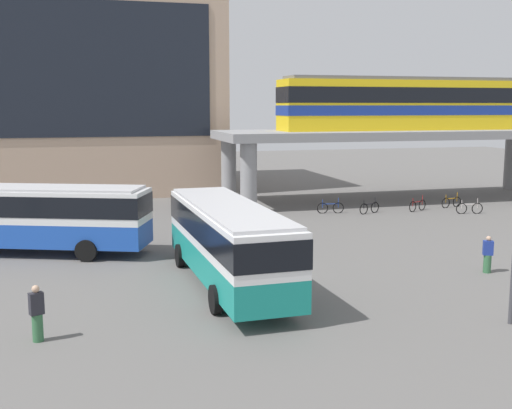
{
  "coord_description": "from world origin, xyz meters",
  "views": [
    {
      "loc": [
        -6.74,
        -24.62,
        6.95
      ],
      "look_at": [
        1.24,
        4.64,
        2.2
      ],
      "focal_mm": 44.28,
      "sensor_mm": 36.0,
      "label": 1
    }
  ],
  "objects_px": {
    "bicycle_silver": "(469,208)",
    "pedestrian_by_bike_rack": "(37,315)",
    "train": "(420,103)",
    "bicycle_blue": "(330,208)",
    "pedestrian_at_kerb": "(488,256)",
    "bicycle_red": "(417,206)",
    "station_building": "(21,84)",
    "bicycle_orange": "(451,202)",
    "bus_secondary": "(31,212)",
    "bus_main": "(228,236)",
    "bicycle_black": "(369,208)"
  },
  "relations": [
    {
      "from": "station_building",
      "to": "train",
      "type": "xyz_separation_m",
      "value": [
        28.86,
        -13.18,
        -1.53
      ]
    },
    {
      "from": "bus_secondary",
      "to": "bicycle_orange",
      "type": "height_order",
      "value": "bus_secondary"
    },
    {
      "from": "bicycle_orange",
      "to": "pedestrian_by_bike_rack",
      "type": "bearing_deg",
      "value": -143.8
    },
    {
      "from": "station_building",
      "to": "bicycle_orange",
      "type": "relative_size",
      "value": 17.83
    },
    {
      "from": "bus_main",
      "to": "bus_secondary",
      "type": "distance_m",
      "value": 10.96
    },
    {
      "from": "bicycle_red",
      "to": "bicycle_silver",
      "type": "distance_m",
      "value": 3.29
    },
    {
      "from": "bicycle_red",
      "to": "pedestrian_by_bike_rack",
      "type": "distance_m",
      "value": 29.3
    },
    {
      "from": "train",
      "to": "pedestrian_by_bike_rack",
      "type": "bearing_deg",
      "value": -137.72
    },
    {
      "from": "bus_main",
      "to": "bicycle_orange",
      "type": "xyz_separation_m",
      "value": [
        19.17,
        14.77,
        -1.63
      ]
    },
    {
      "from": "bus_main",
      "to": "bicycle_silver",
      "type": "relative_size",
      "value": 6.3
    },
    {
      "from": "bus_secondary",
      "to": "bicycle_red",
      "type": "xyz_separation_m",
      "value": [
        23.88,
        6.27,
        -1.63
      ]
    },
    {
      "from": "bus_secondary",
      "to": "pedestrian_by_bike_rack",
      "type": "height_order",
      "value": "bus_secondary"
    },
    {
      "from": "bicycle_blue",
      "to": "pedestrian_at_kerb",
      "type": "bearing_deg",
      "value": -87.1
    },
    {
      "from": "bus_main",
      "to": "bicycle_blue",
      "type": "distance_m",
      "value": 17.95
    },
    {
      "from": "bicycle_orange",
      "to": "bicycle_black",
      "type": "distance_m",
      "value": 6.6
    },
    {
      "from": "bus_main",
      "to": "pedestrian_at_kerb",
      "type": "distance_m",
      "value": 11.08
    },
    {
      "from": "bicycle_blue",
      "to": "bicycle_orange",
      "type": "bearing_deg",
      "value": 0.45
    },
    {
      "from": "train",
      "to": "bicycle_blue",
      "type": "relative_size",
      "value": 12.06
    },
    {
      "from": "bus_main",
      "to": "bicycle_orange",
      "type": "bearing_deg",
      "value": 37.6
    },
    {
      "from": "train",
      "to": "pedestrian_at_kerb",
      "type": "distance_m",
      "value": 22.52
    },
    {
      "from": "bicycle_orange",
      "to": "bus_main",
      "type": "bearing_deg",
      "value": -142.4
    },
    {
      "from": "bicycle_red",
      "to": "train",
      "type": "bearing_deg",
      "value": 61.52
    },
    {
      "from": "bus_main",
      "to": "bicycle_silver",
      "type": "height_order",
      "value": "bus_main"
    },
    {
      "from": "train",
      "to": "bus_main",
      "type": "xyz_separation_m",
      "value": [
        -18.92,
        -19.15,
        -5.17
      ]
    },
    {
      "from": "bicycle_red",
      "to": "bicycle_orange",
      "type": "relative_size",
      "value": 0.94
    },
    {
      "from": "bicycle_orange",
      "to": "pedestrian_by_bike_rack",
      "type": "xyz_separation_m",
      "value": [
        -25.94,
        -18.98,
        0.45
      ]
    },
    {
      "from": "bicycle_red",
      "to": "pedestrian_by_bike_rack",
      "type": "relative_size",
      "value": 0.95
    },
    {
      "from": "bicycle_red",
      "to": "bicycle_silver",
      "type": "relative_size",
      "value": 0.93
    },
    {
      "from": "bicycle_silver",
      "to": "pedestrian_by_bike_rack",
      "type": "height_order",
      "value": "pedestrian_by_bike_rack"
    },
    {
      "from": "station_building",
      "to": "bus_main",
      "type": "height_order",
      "value": "station_building"
    },
    {
      "from": "train",
      "to": "pedestrian_at_kerb",
      "type": "bearing_deg",
      "value": -111.62
    },
    {
      "from": "train",
      "to": "bicycle_black",
      "type": "xyz_separation_m",
      "value": [
        -6.3,
        -5.17,
        -6.8
      ]
    },
    {
      "from": "bicycle_black",
      "to": "pedestrian_by_bike_rack",
      "type": "relative_size",
      "value": 0.98
    },
    {
      "from": "train",
      "to": "station_building",
      "type": "bearing_deg",
      "value": 155.46
    },
    {
      "from": "bicycle_black",
      "to": "station_building",
      "type": "bearing_deg",
      "value": 140.88
    },
    {
      "from": "bicycle_blue",
      "to": "bicycle_silver",
      "type": "xyz_separation_m",
      "value": [
        8.68,
        -2.54,
        0.0
      ]
    },
    {
      "from": "train",
      "to": "bicycle_red",
      "type": "bearing_deg",
      "value": -118.48
    },
    {
      "from": "bicycle_blue",
      "to": "pedestrian_by_bike_rack",
      "type": "distance_m",
      "value": 25.39
    },
    {
      "from": "bus_secondary",
      "to": "bus_main",
      "type": "bearing_deg",
      "value": -45.16
    },
    {
      "from": "bus_secondary",
      "to": "bicycle_red",
      "type": "relative_size",
      "value": 6.8
    },
    {
      "from": "bicycle_red",
      "to": "bicycle_orange",
      "type": "distance_m",
      "value": 3.11
    },
    {
      "from": "train",
      "to": "bicycle_orange",
      "type": "relative_size",
      "value": 12.2
    },
    {
      "from": "bus_main",
      "to": "bicycle_black",
      "type": "distance_m",
      "value": 18.91
    },
    {
      "from": "bicycle_blue",
      "to": "bicycle_black",
      "type": "bearing_deg",
      "value": -16.28
    },
    {
      "from": "bicycle_silver",
      "to": "pedestrian_at_kerb",
      "type": "distance_m",
      "value": 15.27
    },
    {
      "from": "bicycle_silver",
      "to": "station_building",
      "type": "bearing_deg",
      "value": 144.98
    },
    {
      "from": "station_building",
      "to": "bicycle_orange",
      "type": "distance_m",
      "value": 35.0
    },
    {
      "from": "station_building",
      "to": "bicycle_orange",
      "type": "bearing_deg",
      "value": -31.1
    },
    {
      "from": "station_building",
      "to": "bicycle_black",
      "type": "xyz_separation_m",
      "value": [
        22.55,
        -18.34,
        -8.33
      ]
    },
    {
      "from": "train",
      "to": "pedestrian_at_kerb",
      "type": "relative_size",
      "value": 13.61
    }
  ]
}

